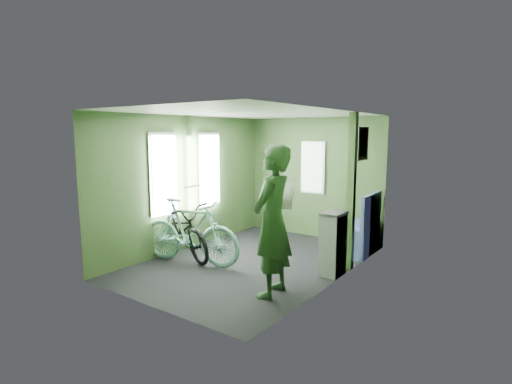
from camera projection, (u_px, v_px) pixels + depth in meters
room at (252, 171)px, 6.10m from camera, size 4.00×4.02×2.31m
bicycle_black at (182, 256)px, 6.56m from camera, size 1.87×1.26×0.99m
bicycle_mint at (190, 264)px, 6.17m from camera, size 1.78×0.88×1.05m
passenger at (272, 221)px, 4.87m from camera, size 0.54×0.77×1.87m
waste_box at (333, 244)px, 5.63m from camera, size 0.27×0.38×0.91m
bench_seat at (358, 235)px, 6.72m from camera, size 0.60×1.00×1.03m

